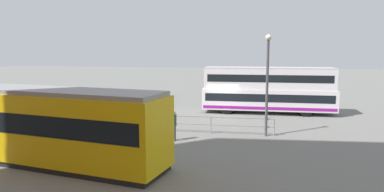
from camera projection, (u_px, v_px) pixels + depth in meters
The scene contains 8 objects.
ground_plane at pixel (222, 115), 28.70m from camera, with size 160.00×160.00×0.00m, color slate.
double_decker_bus at pixel (268, 90), 29.32m from camera, with size 10.86×2.74×3.85m.
tram_yellow at pixel (33, 123), 16.52m from camera, with size 13.66×4.89×3.50m.
pedestrian_near_railing at pixel (136, 116), 23.29m from camera, with size 0.45×0.45×1.58m.
pedestrian_crossing at pixel (174, 123), 20.36m from camera, with size 0.45×0.45×1.79m.
pedestrian_railing at pixel (211, 122), 22.19m from camera, with size 7.90×0.19×1.08m.
info_sign at pixel (126, 109), 22.39m from camera, with size 0.94×0.20×2.28m.
street_lamp at pixel (267, 77), 21.12m from camera, with size 0.36×0.36×6.18m.
Camera 1 is at (-2.99, 28.22, 5.22)m, focal length 32.80 mm.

